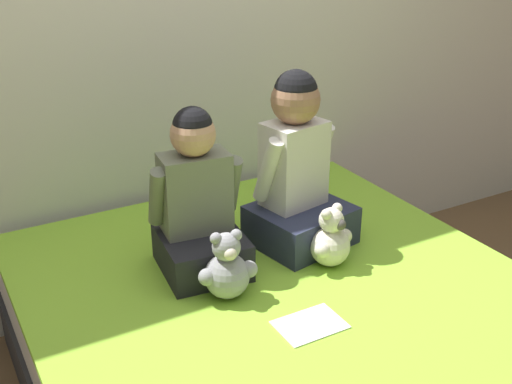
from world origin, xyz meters
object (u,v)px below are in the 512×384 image
Objects in this scene: bed at (299,364)px; sign_card at (310,325)px; child_on_left at (198,205)px; teddy_bear_held_by_right_child at (331,240)px; teddy_bear_held_by_left_child at (227,269)px; child_on_right at (297,173)px.

sign_card is (-0.04, -0.12, 0.26)m from bed.
child_on_left is 0.49m from teddy_bear_held_by_right_child.
sign_card is (0.15, -0.27, -0.10)m from teddy_bear_held_by_left_child.
child_on_left is at bearing 116.62° from bed.
child_on_left is 0.41m from child_on_right.
child_on_left reaches higher than teddy_bear_held_by_left_child.
sign_card is (-0.27, -0.28, -0.10)m from teddy_bear_held_by_right_child.
teddy_bear_held_by_right_child reaches higher than bed.
bed is 3.38× the size of child_on_left.
sign_card is at bearing -52.22° from teddy_bear_held_by_left_child.
teddy_bear_held_by_right_child is (0.01, -0.22, -0.18)m from child_on_right.
bed is at bearing -57.01° from child_on_left.
child_on_left is at bearing 106.23° from sign_card.
teddy_bear_held_by_left_child is 0.33m from sign_card.
child_on_left is 0.27m from teddy_bear_held_by_left_child.
teddy_bear_held_by_left_child is at bearing 141.76° from bed.
child_on_right reaches higher than child_on_left.
child_on_left reaches higher than sign_card.
teddy_bear_held_by_left_child is 0.42m from teddy_bear_held_by_right_child.
child_on_right is (0.22, 0.38, 0.54)m from bed.
child_on_right is 2.76× the size of teddy_bear_held_by_left_child.
teddy_bear_held_by_left_child is (-0.41, -0.23, -0.18)m from child_on_right.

